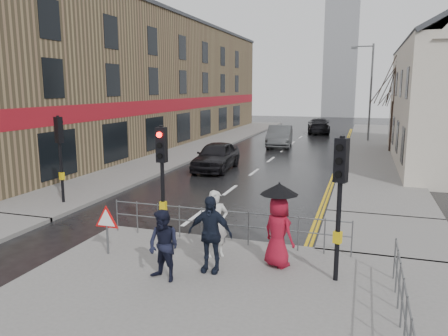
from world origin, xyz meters
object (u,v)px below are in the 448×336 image
Objects in this scene: pedestrian_a at (216,224)px; pedestrian_with_umbrella at (278,222)px; car_parked at (216,156)px; pedestrian_b at (164,246)px; car_mid at (280,136)px; pedestrian_d at (210,234)px.

pedestrian_with_umbrella is at bearing -38.02° from pedestrian_a.
pedestrian_with_umbrella reaches higher than car_parked.
pedestrian_a reaches higher than pedestrian_b.
car_parked is (-3.58, 14.23, -0.19)m from pedestrian_b.
car_parked is 0.92× the size of car_mid.
pedestrian_with_umbrella is (1.69, -0.13, 0.25)m from pedestrian_a.
pedestrian_with_umbrella is 1.13× the size of pedestrian_d.
pedestrian_a is at bearing -73.03° from car_parked.
pedestrian_a is 13.17m from car_parked.
car_parked is (-4.42, 13.41, -0.30)m from pedestrian_d.
car_mid is at bearing 110.96° from pedestrian_b.
car_mid is (-2.70, 23.36, -0.20)m from pedestrian_a.
pedestrian_with_umbrella is 1.74m from pedestrian_d.
pedestrian_b is at bearing -145.20° from pedestrian_with_umbrella.
car_parked is at bearing 120.45° from pedestrian_b.
pedestrian_a is 1.72m from pedestrian_with_umbrella.
car_mid is at bearing 62.95° from pedestrian_a.
pedestrian_d is 0.41× the size of car_parked.
pedestrian_d is (-1.52, -0.82, -0.19)m from pedestrian_with_umbrella.
car_mid is at bearing 100.59° from pedestrian_with_umbrella.
pedestrian_with_umbrella is at bearing 27.84° from pedestrian_d.
car_parked is at bearing 115.27° from pedestrian_with_umbrella.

